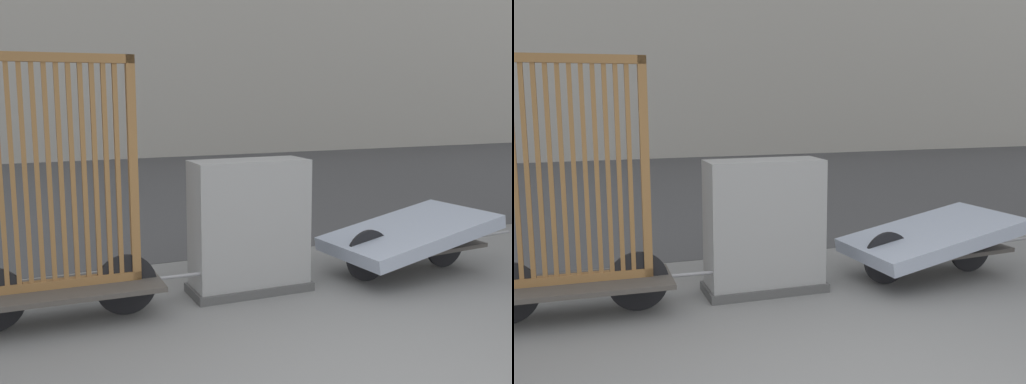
# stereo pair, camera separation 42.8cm
# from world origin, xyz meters

# --- Properties ---
(road_strip) EXTENTS (56.00, 10.84, 0.01)m
(road_strip) POSITION_xyz_m (0.00, 9.27, 0.00)
(road_strip) COLOR #424244
(road_strip) RESTS_ON ground_plane
(bike_cart_with_bedframe) EXTENTS (2.29, 0.67, 2.13)m
(bike_cart_with_bedframe) POSITION_xyz_m (-1.69, 2.49, 0.77)
(bike_cart_with_bedframe) COLOR #4C4742
(bike_cart_with_bedframe) RESTS_ON ground_plane
(bike_cart_with_mattress) EXTENTS (2.34, 1.16, 0.63)m
(bike_cart_with_mattress) POSITION_xyz_m (1.70, 2.49, 0.39)
(bike_cart_with_mattress) COLOR #4C4742
(bike_cart_with_mattress) RESTS_ON ground_plane
(utility_cabinet) EXTENTS (1.12, 0.49, 1.23)m
(utility_cabinet) POSITION_xyz_m (-0.01, 2.62, 0.57)
(utility_cabinet) COLOR #4C4C4C
(utility_cabinet) RESTS_ON ground_plane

